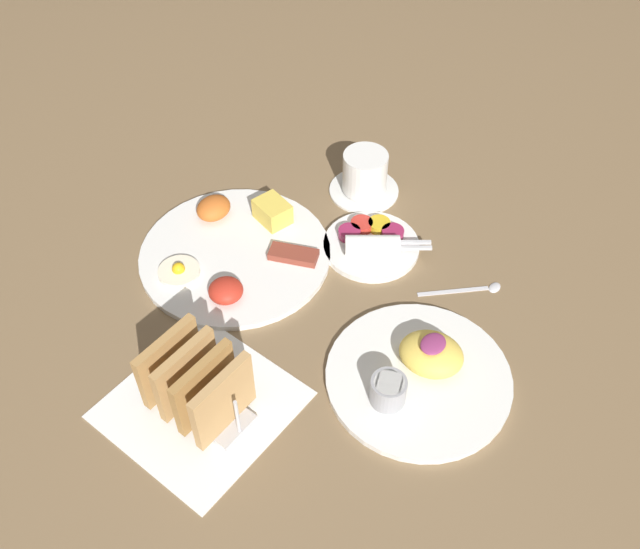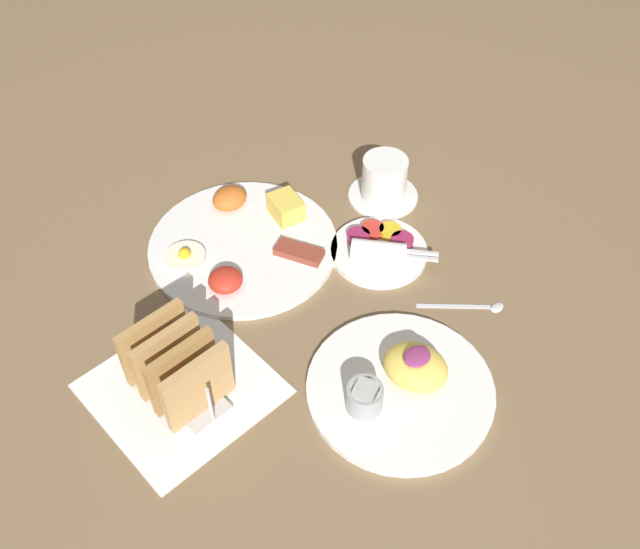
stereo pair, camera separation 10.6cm
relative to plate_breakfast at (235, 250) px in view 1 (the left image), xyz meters
The scene contains 8 objects.
ground_plane 0.16m from the plate_breakfast, 88.06° to the right, with size 3.00×3.00×0.00m, color brown.
napkin_flat 0.28m from the plate_breakfast, 146.65° to the right, with size 0.22×0.22×0.00m.
plate_breakfast is the anchor object (origin of this frame).
plate_condiments 0.22m from the plate_breakfast, 48.03° to the right, with size 0.15×0.17×0.04m.
plate_foreground 0.36m from the plate_breakfast, 93.40° to the right, with size 0.25×0.25×0.06m.
toast_rack 0.28m from the plate_breakfast, 146.65° to the right, with size 0.10×0.15×0.10m.
coffee_cup 0.26m from the plate_breakfast, 15.93° to the right, with size 0.12×0.12×0.08m.
teaspoon 0.38m from the plate_breakfast, 63.31° to the right, with size 0.10×0.09×0.01m.
Camera 1 is at (-0.54, -0.43, 0.81)m, focal length 40.00 mm.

